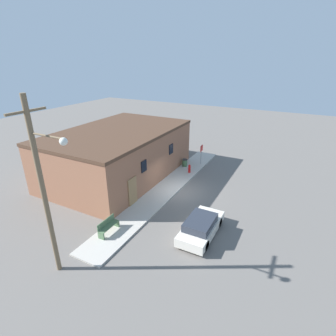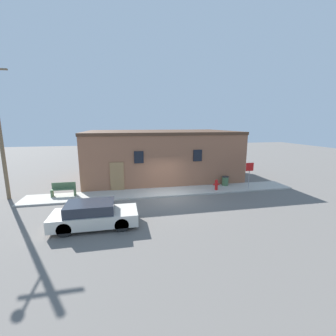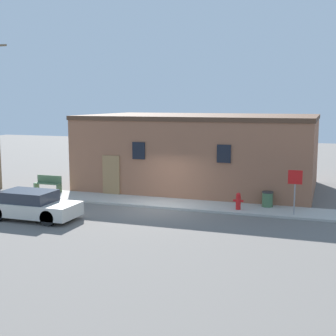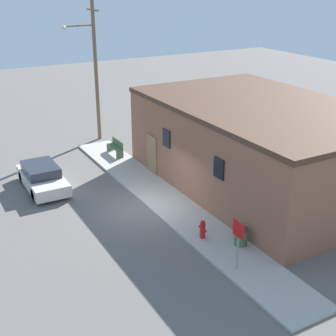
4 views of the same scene
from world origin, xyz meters
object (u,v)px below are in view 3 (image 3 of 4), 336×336
stop_sign (295,184)px  parked_car (32,205)px  fire_hydrant (238,201)px  trash_bin (267,199)px  bench (48,184)px

stop_sign → parked_car: 11.57m
fire_hydrant → trash_bin: size_ratio=1.08×
fire_hydrant → parked_car: parked_car is taller
stop_sign → bench: 13.40m
stop_sign → fire_hydrant: bearing=175.9°
fire_hydrant → stop_sign: size_ratio=0.40×
fire_hydrant → bench: 10.83m
stop_sign → parked_car: size_ratio=0.49×
bench → parked_car: bearing=-63.6°
stop_sign → parked_car: stop_sign is taller
fire_hydrant → bench: size_ratio=0.51×
trash_bin → parked_car: 10.86m
fire_hydrant → bench: (-10.80, 0.83, 0.05)m
bench → trash_bin: (12.00, 0.21, -0.08)m
fire_hydrant → trash_bin: fire_hydrant is taller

